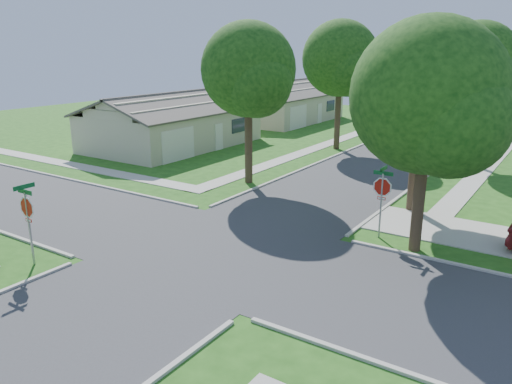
{
  "coord_description": "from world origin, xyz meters",
  "views": [
    {
      "loc": [
        11.06,
        -14.06,
        7.48
      ],
      "look_at": [
        -0.16,
        2.91,
        1.6
      ],
      "focal_mm": 35.0,
      "sensor_mm": 36.0,
      "label": 1
    }
  ],
  "objects": [
    {
      "name": "sidewalk_ne",
      "position": [
        6.1,
        26.0,
        0.02
      ],
      "size": [
        1.2,
        40.0,
        0.04
      ],
      "primitive_type": "cube",
      "color": "#9E9B91",
      "rests_on": "ground"
    },
    {
      "name": "stop_sign_ne",
      "position": [
        4.7,
        4.7,
        2.03
      ],
      "size": [
        1.05,
        0.8,
        2.98
      ],
      "color": "gray",
      "rests_on": "ground"
    },
    {
      "name": "tree_e_mid",
      "position": [
        4.76,
        21.01,
        6.25
      ],
      "size": [
        5.59,
        5.4,
        9.21
      ],
      "color": "#38281C",
      "rests_on": "ground"
    },
    {
      "name": "car_curb_west",
      "position": [
        -3.2,
        40.69,
        0.75
      ],
      "size": [
        2.78,
        5.43,
        1.51
      ],
      "primitive_type": "imported",
      "rotation": [
        0.0,
        0.0,
        3.01
      ],
      "color": "black",
      "rests_on": "ground"
    },
    {
      "name": "tree_e_near",
      "position": [
        4.75,
        9.01,
        5.64
      ],
      "size": [
        4.97,
        4.8,
        8.28
      ],
      "color": "#38281C",
      "rests_on": "ground"
    },
    {
      "name": "sidewalk_nw",
      "position": [
        -6.1,
        26.0,
        0.02
      ],
      "size": [
        1.2,
        40.0,
        0.04
      ],
      "primitive_type": "cube",
      "color": "#9E9B91",
      "rests_on": "ground"
    },
    {
      "name": "tree_ne_corner",
      "position": [
        6.36,
        4.21,
        5.59
      ],
      "size": [
        5.8,
        5.6,
        8.66
      ],
      "color": "#38281C",
      "rests_on": "ground"
    },
    {
      "name": "stop_sign_sw",
      "position": [
        -4.7,
        -4.7,
        2.03
      ],
      "size": [
        1.05,
        0.8,
        2.98
      ],
      "color": "gray",
      "rests_on": "ground"
    },
    {
      "name": "tree_e_far",
      "position": [
        4.75,
        34.01,
        5.98
      ],
      "size": [
        5.17,
        5.0,
        8.72
      ],
      "color": "#38281C",
      "rests_on": "ground"
    },
    {
      "name": "car_curb_east",
      "position": [
        3.2,
        23.45,
        0.79
      ],
      "size": [
        2.13,
        4.76,
        1.59
      ],
      "primitive_type": "imported",
      "rotation": [
        0.0,
        0.0,
        -0.06
      ],
      "color": "black",
      "rests_on": "ground"
    },
    {
      "name": "road_ns",
      "position": [
        0.0,
        0.0,
        0.0
      ],
      "size": [
        7.0,
        100.0,
        0.02
      ],
      "primitive_type": "cube",
      "color": "#333335",
      "rests_on": "ground"
    },
    {
      "name": "tree_w_near",
      "position": [
        -4.64,
        9.01,
        6.12
      ],
      "size": [
        5.38,
        5.2,
        8.97
      ],
      "color": "#38281C",
      "rests_on": "ground"
    },
    {
      "name": "tree_w_mid",
      "position": [
        -4.64,
        21.01,
        6.49
      ],
      "size": [
        5.8,
        5.6,
        9.56
      ],
      "color": "#38281C",
      "rests_on": "ground"
    },
    {
      "name": "driveway",
      "position": [
        7.9,
        7.1,
        0.03
      ],
      "size": [
        8.8,
        3.6,
        0.05
      ],
      "primitive_type": "cube",
      "color": "#9E9B91",
      "rests_on": "ground"
    },
    {
      "name": "tree_w_far",
      "position": [
        -4.65,
        34.01,
        5.51
      ],
      "size": [
        4.76,
        4.6,
        8.04
      ],
      "color": "#38281C",
      "rests_on": "ground"
    },
    {
      "name": "house_nw_near",
      "position": [
        -15.99,
        15.0,
        1.52
      ],
      "size": [
        8.42,
        13.6,
        4.23
      ],
      "color": "#B6AD90",
      "rests_on": "ground"
    },
    {
      "name": "ground",
      "position": [
        0.0,
        0.0,
        0.0
      ],
      "size": [
        100.0,
        100.0,
        0.0
      ],
      "primitive_type": "plane",
      "color": "#215116",
      "rests_on": "ground"
    },
    {
      "name": "house_nw_far",
      "position": [
        -15.99,
        32.0,
        1.52
      ],
      "size": [
        8.42,
        13.6,
        4.23
      ],
      "color": "#B6AD90",
      "rests_on": "ground"
    }
  ]
}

